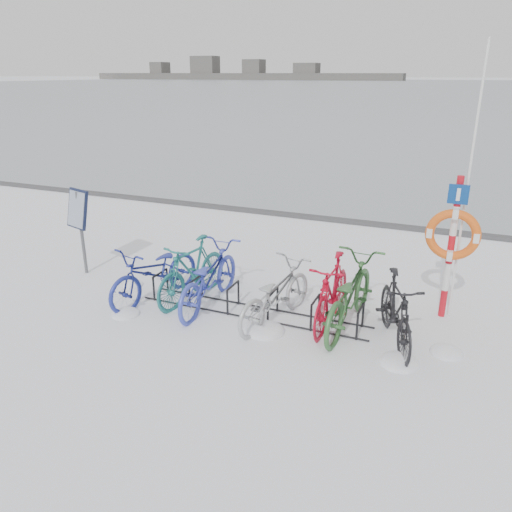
% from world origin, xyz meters
% --- Properties ---
extents(ground, '(900.00, 900.00, 0.00)m').
position_xyz_m(ground, '(0.00, 0.00, 0.00)').
color(ground, white).
rests_on(ground, ground).
extents(ice_sheet, '(400.00, 298.00, 0.02)m').
position_xyz_m(ice_sheet, '(0.00, 155.00, 0.01)').
color(ice_sheet, '#97A2AB').
rests_on(ice_sheet, ground).
extents(quay_edge, '(400.00, 0.25, 0.10)m').
position_xyz_m(quay_edge, '(0.00, 5.90, 0.05)').
color(quay_edge, '#3F3F42').
rests_on(quay_edge, ground).
extents(bike_rack, '(4.00, 0.48, 0.46)m').
position_xyz_m(bike_rack, '(0.00, 0.00, 0.18)').
color(bike_rack, black).
rests_on(bike_rack, ground).
extents(info_board, '(0.61, 0.38, 1.71)m').
position_xyz_m(info_board, '(-3.80, 0.33, 1.24)').
color(info_board, '#595B5E').
rests_on(info_board, ground).
extents(lifebuoy_station, '(0.82, 0.23, 4.26)m').
position_xyz_m(lifebuoy_station, '(2.94, 1.06, 1.43)').
color(lifebuoy_station, red).
rests_on(lifebuoy_station, ground).
extents(shoreline, '(180.00, 12.00, 9.50)m').
position_xyz_m(shoreline, '(-122.02, 260.00, 2.79)').
color(shoreline, '#484848').
rests_on(shoreline, ground).
extents(bike_0, '(1.17, 2.13, 1.06)m').
position_xyz_m(bike_0, '(-1.81, -0.12, 0.53)').
color(bike_0, navy).
rests_on(bike_0, ground).
extents(bike_1, '(0.81, 1.95, 1.14)m').
position_xyz_m(bike_1, '(-1.21, 0.13, 0.57)').
color(bike_1, '#21706F').
rests_on(bike_1, ground).
extents(bike_2, '(0.78, 2.12, 1.10)m').
position_xyz_m(bike_2, '(-0.83, 0.00, 0.55)').
color(bike_2, '#3A47BE').
rests_on(bike_2, ground).
extents(bike_3, '(1.11, 2.04, 1.01)m').
position_xyz_m(bike_3, '(0.44, -0.10, 0.51)').
color(bike_3, '#A3A7AB').
rests_on(bike_3, ground).
extents(bike_4, '(0.56, 1.89, 1.13)m').
position_xyz_m(bike_4, '(1.29, 0.19, 0.57)').
color(bike_4, '#BA0C24').
rests_on(bike_4, ground).
extents(bike_5, '(0.93, 2.25, 1.15)m').
position_xyz_m(bike_5, '(1.56, 0.19, 0.58)').
color(bike_5, '#316331').
rests_on(bike_5, ground).
extents(bike_6, '(1.13, 1.88, 1.09)m').
position_xyz_m(bike_6, '(2.32, -0.06, 0.55)').
color(bike_6, black).
rests_on(bike_6, ground).
extents(snow_drifts, '(6.09, 2.01, 0.22)m').
position_xyz_m(snow_drifts, '(0.66, -0.17, 0.00)').
color(snow_drifts, white).
rests_on(snow_drifts, ground).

